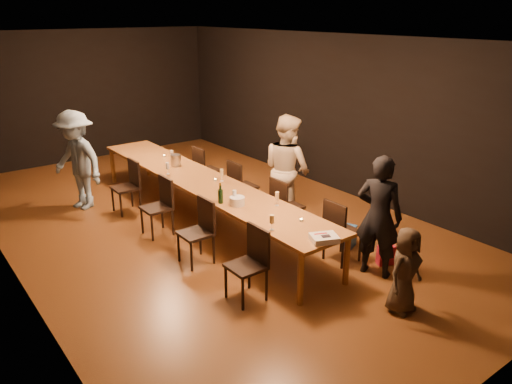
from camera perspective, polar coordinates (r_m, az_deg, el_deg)
ground at (r=8.58m, az=-6.03°, el=-3.35°), size 10.00×10.00×0.00m
room_shell at (r=7.98m, az=-6.58°, el=10.46°), size 6.04×10.04×3.02m
table at (r=8.32m, az=-6.21°, el=1.08°), size 0.90×6.00×0.75m
chair_right_0 at (r=7.17m, az=9.91°, el=-4.35°), size 0.42×0.42×0.93m
chair_right_1 at (r=7.96m, az=3.63°, el=-1.56°), size 0.42×0.42×0.93m
chair_right_2 at (r=8.84m, az=-1.45°, el=0.73°), size 0.42×0.42×0.93m
chair_right_3 at (r=9.79m, az=-5.57°, el=2.57°), size 0.42×0.42×0.93m
chair_left_0 at (r=6.14m, az=-1.16°, el=-8.40°), size 0.42×0.42×0.93m
chair_left_1 at (r=7.05m, az=-6.94°, el=-4.64°), size 0.42×0.42×0.93m
chair_left_2 at (r=8.03m, az=-11.32°, el=-1.72°), size 0.42×0.42×0.93m
chair_left_3 at (r=9.07m, az=-14.72°, el=0.55°), size 0.42×0.42×0.93m
woman_birthday at (r=6.76m, az=13.87°, el=-2.73°), size 0.61×0.72×1.68m
woman_tan at (r=8.29m, az=3.57°, el=2.63°), size 0.69×0.89×1.83m
man_blue at (r=9.39m, az=-19.77°, el=3.41°), size 1.00×1.30×1.78m
child at (r=6.15m, az=16.66°, el=-8.58°), size 0.54×0.38×1.07m
gift_bag_red at (r=7.33m, az=14.61°, el=-6.99°), size 0.27×0.21×0.28m
gift_bag_blue at (r=7.72m, az=10.55°, el=-5.04°), size 0.30×0.26×0.32m
birthday_cake at (r=6.14m, az=7.80°, el=-5.25°), size 0.40×0.36×0.08m
plate_stack at (r=7.17m, az=-2.17°, el=-1.04°), size 0.24×0.24×0.12m
champagne_bottle at (r=7.23m, az=-4.08°, el=-0.10°), size 0.08×0.08×0.31m
ice_bucket at (r=9.11m, az=-9.17°, el=3.62°), size 0.22×0.22×0.21m
wineglass_0 at (r=6.35m, az=1.83°, el=-3.50°), size 0.06×0.06×0.21m
wineglass_1 at (r=7.14m, az=2.42°, el=-0.78°), size 0.06×0.06×0.21m
wineglass_2 at (r=7.21m, az=-2.47°, el=-0.57°), size 0.06×0.06×0.21m
wineglass_3 at (r=8.18m, az=-3.94°, el=1.94°), size 0.06×0.06×0.21m
wineglass_4 at (r=8.65m, az=-10.07°, el=2.68°), size 0.06×0.06×0.21m
wineglass_5 at (r=9.40m, az=-9.60°, el=4.11°), size 0.06×0.06×0.21m
tealight_near at (r=6.67m, az=5.19°, el=-3.23°), size 0.05×0.05×0.03m
tealight_mid at (r=8.23m, az=-4.68°, el=1.39°), size 0.05×0.05×0.03m
tealight_far at (r=9.73m, az=-10.46°, el=4.07°), size 0.05×0.05×0.03m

